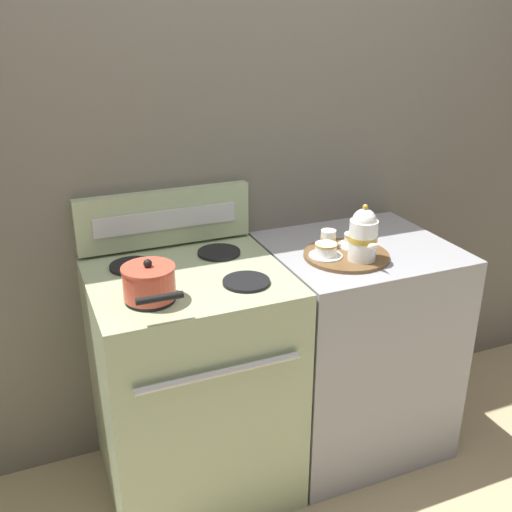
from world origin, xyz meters
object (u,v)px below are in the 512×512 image
Objects in this scene: creamer_jug at (328,238)px; teacup_right at (326,250)px; serving_tray at (346,255)px; teacup_left at (355,240)px; stove at (193,383)px; teapot at (363,235)px; saucepan at (149,282)px.

teacup_right is at bearing -123.64° from creamer_jug.
serving_tray is 2.56× the size of teacup_left.
stove is 0.72m from teacup_right.
teapot reaches higher than creamer_jug.
creamer_jug reaches higher than stove.
saucepan is at bearing -179.75° from teapot.
teapot reaches higher than serving_tray.
saucepan is at bearing -173.24° from teacup_right.
stove is 3.66× the size of saucepan.
saucepan reaches higher than stove.
teapot reaches higher than teacup_right.
teacup_left is at bearing 8.69° from saucepan.
saucepan is (-0.17, -0.15, 0.52)m from stove.
stove is 7.36× the size of teacup_right.
creamer_jug is at bearing 56.36° from teacup_right.
saucepan reaches higher than teacup_right.
saucepan is 0.84m from teacup_left.
saucepan is 3.80× the size of creamer_jug.
serving_tray is 0.13m from teapot.
teacup_right is (0.68, 0.08, -0.03)m from saucepan.
teapot is 1.69× the size of teacup_left.
creamer_jug is (0.74, 0.16, -0.02)m from saucepan.
serving_tray is at bearing -6.78° from stove.
creamer_jug is at bearing 12.56° from saucepan.
stove is 0.86m from teapot.
saucepan is 0.77m from serving_tray.
stove is 13.92× the size of creamer_jug.
teacup_left reaches higher than stove.
saucepan is 2.01× the size of teacup_right.
stove is 0.76m from creamer_jug.
teacup_right reaches higher than serving_tray.
teacup_left and teacup_right have the same top height.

